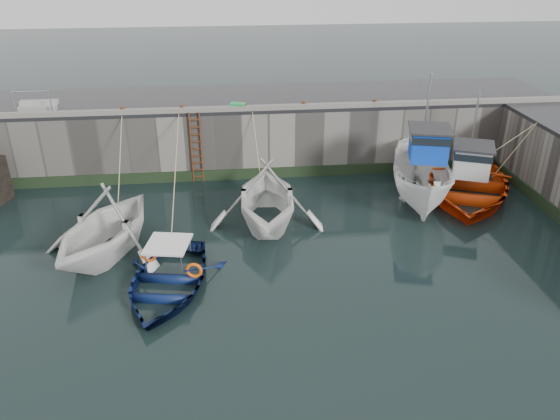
{
  "coord_description": "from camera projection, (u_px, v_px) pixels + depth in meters",
  "views": [
    {
      "loc": [
        -0.79,
        -13.07,
        9.81
      ],
      "look_at": [
        1.1,
        4.2,
        1.2
      ],
      "focal_mm": 35.0,
      "sensor_mm": 36.0,
      "label": 1
    }
  ],
  "objects": [
    {
      "name": "boat_near_white_rope",
      "position": [
        126.0,
        201.0,
        22.88
      ],
      "size": [
        0.04,
        4.48,
        3.1
      ],
      "primitive_type": null,
      "color": "tan",
      "rests_on": "ground"
    },
    {
      "name": "railing",
      "position": [
        38.0,
        105.0,
        23.75
      ],
      "size": [
        1.6,
        1.05,
        1.0
      ],
      "color": "#A5A8AD",
      "rests_on": "road_back"
    },
    {
      "name": "ladder",
      "position": [
        196.0,
        148.0,
        24.0
      ],
      "size": [
        0.51,
        0.08,
        3.2
      ],
      "color": "#3F1E0F",
      "rests_on": "ground"
    },
    {
      "name": "bollard_b",
      "position": [
        182.0,
        108.0,
        23.5
      ],
      "size": [
        0.18,
        0.18,
        0.28
      ],
      "primitive_type": "cylinder",
      "color": "#3F1E0F",
      "rests_on": "road_back"
    },
    {
      "name": "boat_near_blue_rope",
      "position": [
        178.0,
        210.0,
        22.05
      ],
      "size": [
        0.04,
        6.52,
        3.1
      ],
      "primitive_type": null,
      "color": "tan",
      "rests_on": "ground"
    },
    {
      "name": "bollard_e",
      "position": [
        374.0,
        103.0,
        24.32
      ],
      "size": [
        0.18,
        0.18,
        0.28
      ],
      "primitive_type": "cylinder",
      "color": "#3F1E0F",
      "rests_on": "road_back"
    },
    {
      "name": "boat_near_blue",
      "position": [
        167.0,
        287.0,
        17.17
      ],
      "size": [
        4.32,
        5.42,
        1.01
      ],
      "primitive_type": "imported",
      "rotation": [
        0.0,
        0.0,
        -0.19
      ],
      "color": "#0A1741",
      "rests_on": "ground"
    },
    {
      "name": "boat_near_blacktrim",
      "position": [
        267.0,
        223.0,
        21.11
      ],
      "size": [
        4.94,
        5.63,
        2.82
      ],
      "primitive_type": "imported",
      "rotation": [
        0.0,
        0.0,
        -0.06
      ],
      "color": "white",
      "rests_on": "ground"
    },
    {
      "name": "boat_far_white",
      "position": [
        423.0,
        178.0,
        22.5
      ],
      "size": [
        3.82,
        6.6,
        5.4
      ],
      "rotation": [
        0.0,
        0.0,
        -0.25
      ],
      "color": "white",
      "rests_on": "ground"
    },
    {
      "name": "ground",
      "position": [
        259.0,
        311.0,
        16.08
      ],
      "size": [
        120.0,
        120.0,
        0.0
      ],
      "primitive_type": "plane",
      "color": "black",
      "rests_on": "ground"
    },
    {
      "name": "boat_near_white",
      "position": [
        109.0,
        253.0,
        19.03
      ],
      "size": [
        6.25,
        6.64,
        2.79
      ],
      "primitive_type": "imported",
      "rotation": [
        0.0,
        0.0,
        -0.4
      ],
      "color": "white",
      "rests_on": "ground"
    },
    {
      "name": "algae_back",
      "position": [
        242.0,
        174.0,
        24.84
      ],
      "size": [
        30.0,
        0.08,
        0.5
      ],
      "primitive_type": "cube",
      "color": "black",
      "rests_on": "ground"
    },
    {
      "name": "bollard_c",
      "position": [
        245.0,
        107.0,
        23.76
      ],
      "size": [
        0.18,
        0.18,
        0.28
      ],
      "primitive_type": "cylinder",
      "color": "#3F1E0F",
      "rests_on": "road_back"
    },
    {
      "name": "fish_crate",
      "position": [
        238.0,
        106.0,
        23.77
      ],
      "size": [
        0.74,
        0.58,
        0.29
      ],
      "primitive_type": "cube",
      "rotation": [
        0.0,
        0.0,
        -0.36
      ],
      "color": "green",
      "rests_on": "road_back"
    },
    {
      "name": "bollard_d",
      "position": [
        304.0,
        105.0,
        24.01
      ],
      "size": [
        0.18,
        0.18,
        0.28
      ],
      "primitive_type": "cylinder",
      "color": "#3F1E0F",
      "rests_on": "road_back"
    },
    {
      "name": "road_back",
      "position": [
        238.0,
        98.0,
        25.84
      ],
      "size": [
        30.0,
        5.0,
        0.16
      ],
      "primitive_type": "cube",
      "color": "black",
      "rests_on": "quay_back"
    },
    {
      "name": "quay_back",
      "position": [
        239.0,
        130.0,
        26.54
      ],
      "size": [
        30.0,
        5.0,
        3.0
      ],
      "primitive_type": "cube",
      "color": "slate",
      "rests_on": "ground"
    },
    {
      "name": "bollard_a",
      "position": [
        123.0,
        110.0,
        23.25
      ],
      "size": [
        0.18,
        0.18,
        0.28
      ],
      "primitive_type": "cylinder",
      "color": "#3F1E0F",
      "rests_on": "road_back"
    },
    {
      "name": "boat_near_blacktrim_rope",
      "position": [
        260.0,
        187.0,
        24.19
      ],
      "size": [
        0.04,
        3.24,
        3.1
      ],
      "primitive_type": null,
      "color": "tan",
      "rests_on": "ground"
    },
    {
      "name": "kerb_back",
      "position": [
        240.0,
        108.0,
        23.67
      ],
      "size": [
        30.0,
        0.3,
        0.2
      ],
      "primitive_type": "cube",
      "color": "slate",
      "rests_on": "road_back"
    },
    {
      "name": "boat_far_orange",
      "position": [
        467.0,
        183.0,
        23.32
      ],
      "size": [
        7.45,
        8.55,
        4.48
      ],
      "rotation": [
        0.0,
        0.0,
        -0.39
      ],
      "color": "#E03C0B",
      "rests_on": "ground"
    }
  ]
}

